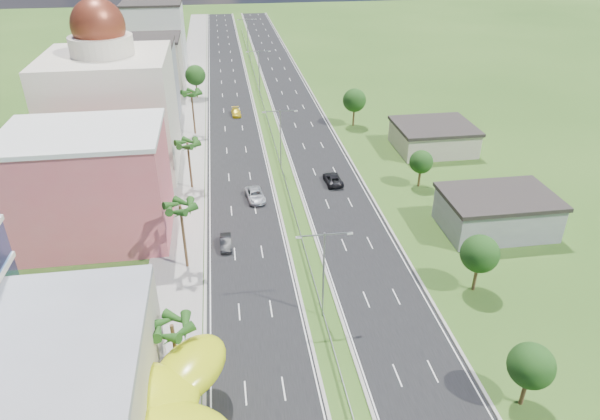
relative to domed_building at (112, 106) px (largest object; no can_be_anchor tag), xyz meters
name	(u,v)px	position (x,y,z in m)	size (l,w,h in m)	color
ground	(341,382)	(28.00, -55.00, -11.35)	(500.00, 500.00, 0.00)	#2D5119
road_left	(231,102)	(20.50, 35.00, -11.33)	(11.00, 260.00, 0.04)	black
road_right	(292,100)	(35.50, 35.00, -11.33)	(11.00, 260.00, 0.04)	black
sidewalk_left	(191,104)	(11.00, 35.00, -11.29)	(7.00, 260.00, 0.12)	gray
median_guardrail	(269,124)	(28.00, 16.99, -10.74)	(0.10, 216.06, 0.76)	gray
streetlight_median_b	(324,267)	(28.00, -45.00, -4.61)	(6.04, 0.25, 11.00)	gray
streetlight_median_c	(280,134)	(28.00, -5.00, -4.61)	(6.04, 0.25, 11.00)	gray
streetlight_median_d	(259,68)	(28.00, 40.00, -4.61)	(6.04, 0.25, 11.00)	gray
streetlight_median_e	(247,32)	(28.00, 85.00, -4.61)	(6.04, 0.25, 11.00)	gray
lime_canopy	(115,403)	(8.00, -59.00, -6.36)	(18.00, 15.00, 7.40)	#B5BF12
pink_shophouse	(91,187)	(0.00, -23.00, -3.85)	(20.00, 15.00, 15.00)	#D15561
domed_building	(112,106)	(0.00, 0.00, 0.00)	(20.00, 20.00, 28.70)	beige
midrise_grey	(138,85)	(1.00, 25.00, -3.35)	(16.00, 15.00, 16.00)	gray
midrise_beige	(149,66)	(1.00, 47.00, -4.85)	(16.00, 15.00, 13.00)	#B3A493
midrise_white	(156,37)	(1.00, 70.00, -2.35)	(16.00, 15.00, 18.00)	silver
shed_near	(496,214)	(56.00, -30.00, -8.85)	(15.00, 10.00, 5.00)	gray
shed_far	(433,138)	(58.00, 0.00, -9.15)	(14.00, 12.00, 4.40)	#B3A493
palm_tree_b	(172,329)	(12.50, -53.00, -4.29)	(3.60, 3.60, 8.10)	#47301C
palm_tree_c	(180,209)	(12.50, -33.00, -2.85)	(3.60, 3.60, 9.60)	#47301C
palm_tree_d	(188,145)	(12.50, -10.00, -3.81)	(3.60, 3.60, 8.60)	#47301C
palm_tree_e	(191,95)	(12.50, 15.00, -3.05)	(3.60, 3.60, 9.40)	#47301C
leafy_tree_lfar	(195,75)	(12.50, 40.00, -5.78)	(4.90, 4.90, 8.05)	#47301C
leafy_tree_ra	(531,366)	(44.00, -60.00, -6.58)	(4.20, 4.20, 6.90)	#47301C
leafy_tree_rb	(480,254)	(47.00, -43.00, -6.18)	(4.55, 4.55, 7.47)	#47301C
leafy_tree_rc	(421,162)	(50.00, -15.00, -6.98)	(3.85, 3.85, 6.33)	#47301C
leafy_tree_rd	(354,100)	(46.00, 15.00, -5.78)	(4.90, 4.90, 8.05)	#47301C
car_dark_left	(226,242)	(17.57, -29.08, -10.60)	(1.52, 4.35, 1.43)	black
car_silver_mid_left	(255,195)	(22.57, -15.86, -10.52)	(2.64, 5.74, 1.59)	#ADB0B5
car_yellow_far_left	(236,112)	(21.41, 25.20, -10.61)	(1.99, 4.88, 1.42)	gold
car_dark_far_right	(333,179)	(36.01, -11.83, -10.53)	(2.59, 5.63, 1.56)	black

